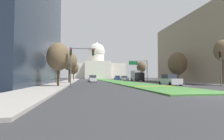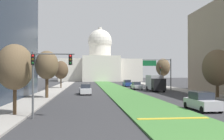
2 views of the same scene
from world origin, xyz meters
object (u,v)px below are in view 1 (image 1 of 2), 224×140
overhead_guide_sign (140,66)px  street_tree_left_far (74,68)px  traffic_light_far_right (140,71)px  street_tree_right_far (141,67)px  capitol_building (97,67)px  traffic_light_near_left (77,58)px  street_tree_left_mid (69,61)px  box_truck_delivery (137,76)px  street_tree_left_near (58,57)px  street_tree_right_near (223,51)px  traffic_light_near_right (221,63)px  street_tree_right_mid (177,64)px  sedan_far_horizon (117,78)px  sedan_lead_stopped (170,80)px  sedan_midblock (93,79)px  sedan_distant (124,78)px

overhead_guide_sign → street_tree_left_far: bearing=155.9°
traffic_light_far_right → street_tree_right_far: 4.84m
capitol_building → traffic_light_near_left: size_ratio=7.14×
traffic_light_far_right → street_tree_left_mid: street_tree_left_mid is taller
box_truck_delivery → street_tree_left_mid: bearing=-147.3°
capitol_building → box_truck_delivery: (7.06, -67.43, -6.07)m
street_tree_left_near → street_tree_right_near: street_tree_right_near is taller
traffic_light_near_right → street_tree_right_mid: size_ratio=0.75×
capitol_building → sedan_far_horizon: bearing=-84.9°
traffic_light_near_right → street_tree_right_mid: bearing=84.3°
street_tree_right_near → street_tree_right_mid: bearing=92.7°
street_tree_left_near → street_tree_right_near: size_ratio=0.83×
capitol_building → street_tree_left_far: capitol_building is taller
traffic_light_far_right → sedan_lead_stopped: (-6.11, -32.24, -2.49)m
overhead_guide_sign → street_tree_left_mid: bearing=-146.5°
traffic_light_near_left → overhead_guide_sign: (18.21, 28.42, 0.87)m
traffic_light_near_left → traffic_light_near_right: same height
capitol_building → box_truck_delivery: capitol_building is taller
capitol_building → traffic_light_near_left: capitol_building is taller
traffic_light_far_right → traffic_light_near_left: bearing=-120.3°
sedan_far_horizon → traffic_light_near_left: bearing=-107.7°
sedan_midblock → sedan_far_horizon: bearing=64.5°
traffic_light_far_right → street_tree_right_mid: size_ratio=0.75×
traffic_light_near_right → street_tree_right_mid: street_tree_right_mid is taller
traffic_light_far_right → street_tree_left_mid: (-22.48, -19.89, 1.32)m
capitol_building → sedan_distant: bearing=-85.8°
street_tree_left_near → street_tree_right_mid: size_ratio=0.86×
capitol_building → sedan_midblock: size_ratio=7.84×
street_tree_left_far → street_tree_right_far: 24.93m
street_tree_left_near → sedan_far_horizon: street_tree_left_near is taller
traffic_light_near_left → box_truck_delivery: bearing=58.2°
street_tree_left_mid → sedan_distant: 24.83m
sedan_midblock → traffic_light_near_left: bearing=-98.3°
street_tree_left_mid → street_tree_left_far: (-0.44, 22.81, -0.33)m
traffic_light_near_right → street_tree_right_mid: 13.90m
overhead_guide_sign → street_tree_left_mid: size_ratio=0.97×
overhead_guide_sign → sedan_lead_stopped: size_ratio=1.55×
overhead_guide_sign → sedan_midblock: size_ratio=1.37×
sedan_lead_stopped → street_tree_right_mid: bearing=54.2°
sedan_lead_stopped → sedan_distant: sedan_lead_stopped is taller
street_tree_right_near → street_tree_right_mid: (-0.58, 12.12, -1.08)m
street_tree_right_mid → sedan_lead_stopped: bearing=-125.8°
street_tree_right_mid → street_tree_left_far: (-24.31, 24.79, -0.02)m
street_tree_left_near → sedan_far_horizon: 46.63m
traffic_light_near_left → street_tree_right_near: (22.27, 0.82, 1.61)m
street_tree_right_mid → sedan_distant: size_ratio=1.47×
capitol_building → street_tree_left_mid: capitol_building is taller
street_tree_right_far → sedan_distant: bearing=-144.1°
overhead_guide_sign → sedan_lead_stopped: (-4.01, -25.85, -3.85)m
traffic_light_far_right → sedan_far_horizon: traffic_light_far_right is taller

